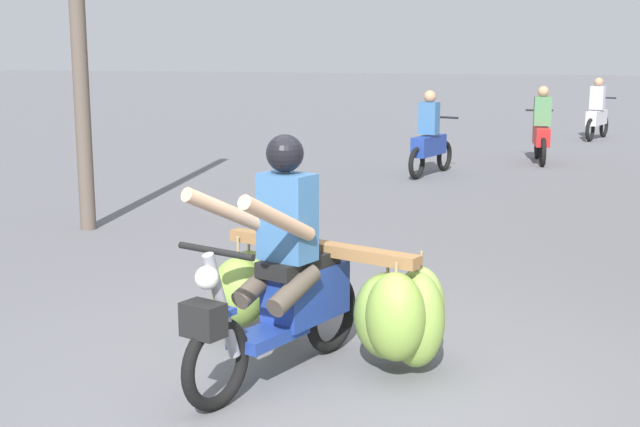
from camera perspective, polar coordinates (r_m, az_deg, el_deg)
ground_plane at (r=5.36m, az=0.14°, el=-12.35°), size 120.00×120.00×0.00m
motorbike_main_loaded at (r=5.84m, az=0.12°, el=-5.32°), size 1.85×1.96×1.58m
motorbike_distant_ahead_left at (r=20.68m, az=17.79°, el=6.22°), size 0.68×1.57×1.40m
motorbike_distant_ahead_right at (r=16.25m, az=14.37°, el=5.22°), size 0.50×1.62×1.40m
motorbike_distant_far_ahead at (r=14.35m, az=7.23°, el=4.74°), size 0.65×1.58×1.40m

